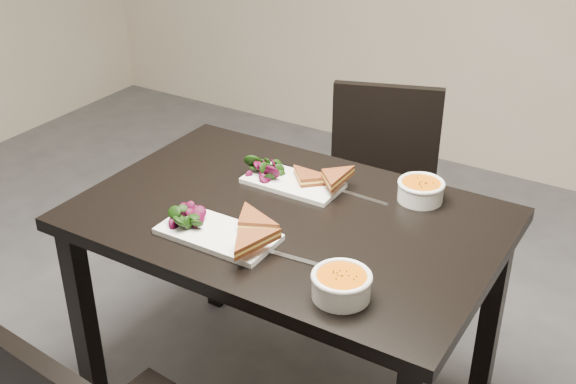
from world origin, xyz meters
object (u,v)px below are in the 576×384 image
object	(u,v)px
table	(288,242)
soup_bowl_near	(341,284)
chair_far	(381,185)
plate_near	(218,234)
plate_far	(293,183)
soup_bowl_far	(421,189)

from	to	relation	value
table	soup_bowl_near	size ratio (longest dim) A/B	8.17
chair_far	plate_near	xyz separation A→B (m)	(-0.05, -0.97, 0.27)
chair_far	plate_far	size ratio (longest dim) A/B	2.82
table	plate_far	world-z (taller)	plate_far
plate_far	chair_far	bearing A→B (deg)	86.99
table	plate_far	xyz separation A→B (m)	(-0.08, 0.16, 0.11)
plate_near	soup_bowl_near	distance (m)	0.42
table	soup_bowl_near	bearing A→B (deg)	-40.81
plate_near	soup_bowl_far	xyz separation A→B (m)	(0.39, 0.48, 0.03)
chair_far	soup_bowl_far	xyz separation A→B (m)	(0.34, -0.49, 0.30)
chair_far	plate_near	world-z (taller)	chair_far
plate_near	plate_far	distance (m)	0.36
table	plate_near	world-z (taller)	plate_near
table	plate_near	size ratio (longest dim) A/B	3.67
chair_far	plate_far	distance (m)	0.67
chair_far	plate_near	distance (m)	1.01
table	plate_near	distance (m)	0.25
soup_bowl_near	plate_far	world-z (taller)	soup_bowl_near
chair_far	plate_far	xyz separation A→B (m)	(-0.03, -0.61, 0.27)
soup_bowl_near	soup_bowl_far	bearing A→B (deg)	92.19
plate_near	plate_far	world-z (taller)	plate_near
plate_near	plate_far	bearing A→B (deg)	87.06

